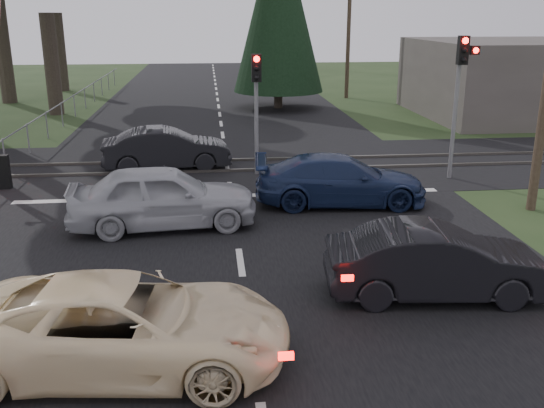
{
  "coord_description": "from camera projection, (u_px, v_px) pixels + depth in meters",
  "views": [
    {
      "loc": [
        -0.61,
        -9.65,
        5.39
      ],
      "look_at": [
        0.74,
        3.19,
        1.3
      ],
      "focal_mm": 40.0,
      "sensor_mm": 36.0,
      "label": 1
    }
  ],
  "objects": [
    {
      "name": "ground",
      "position": [
        250.0,
        328.0,
        10.84
      ],
      "size": [
        120.0,
        120.0,
        0.0
      ],
      "primitive_type": "plane",
      "color": "#243719",
      "rests_on": "ground"
    },
    {
      "name": "road",
      "position": [
        229.0,
        181.0,
        20.32
      ],
      "size": [
        14.0,
        100.0,
        0.01
      ],
      "primitive_type": "cube",
      "color": "black",
      "rests_on": "ground"
    },
    {
      "name": "rail_corridor",
      "position": [
        227.0,
        166.0,
        22.21
      ],
      "size": [
        120.0,
        8.0,
        0.01
      ],
      "primitive_type": "cube",
      "color": "black",
      "rests_on": "ground"
    },
    {
      "name": "stop_line",
      "position": [
        231.0,
        196.0,
        18.61
      ],
      "size": [
        13.0,
        0.35,
        0.0
      ],
      "primitive_type": "cube",
      "color": "silver",
      "rests_on": "ground"
    },
    {
      "name": "rail_near",
      "position": [
        228.0,
        171.0,
        21.44
      ],
      "size": [
        120.0,
        0.12,
        0.1
      ],
      "primitive_type": "cube",
      "color": "#59544C",
      "rests_on": "ground"
    },
    {
      "name": "rail_far",
      "position": [
        226.0,
        160.0,
        22.96
      ],
      "size": [
        120.0,
        0.12,
        0.1
      ],
      "primitive_type": "cube",
      "color": "#59544C",
      "rests_on": "ground"
    },
    {
      "name": "traffic_signal_right",
      "position": [
        461.0,
        80.0,
        19.57
      ],
      "size": [
        0.68,
        0.48,
        4.7
      ],
      "color": "slate",
      "rests_on": "ground"
    },
    {
      "name": "traffic_signal_center",
      "position": [
        256.0,
        94.0,
        20.22
      ],
      "size": [
        0.32,
        0.48,
        4.1
      ],
      "color": "slate",
      "rests_on": "ground"
    },
    {
      "name": "utility_pole_mid",
      "position": [
        349.0,
        24.0,
        38.7
      ],
      "size": [
        1.8,
        0.26,
        9.0
      ],
      "color": "#4C3D2D",
      "rests_on": "ground"
    },
    {
      "name": "utility_pole_far",
      "position": [
        294.0,
        19.0,
        62.41
      ],
      "size": [
        1.8,
        0.26,
        9.0
      ],
      "color": "#4C3D2D",
      "rests_on": "ground"
    },
    {
      "name": "conifer_tree",
      "position": [
        279.0,
        1.0,
        34.03
      ],
      "size": [
        5.2,
        5.2,
        11.0
      ],
      "color": "#473D33",
      "rests_on": "ground"
    },
    {
      "name": "fence_left",
      "position": [
        70.0,
        122.0,
        31.4
      ],
      "size": [
        0.1,
        36.0,
        1.2
      ],
      "primitive_type": null,
      "color": "slate",
      "rests_on": "ground"
    },
    {
      "name": "cream_coupe",
      "position": [
        124.0,
        325.0,
        9.47
      ],
      "size": [
        5.42,
        2.92,
        1.45
      ],
      "primitive_type": "imported",
      "rotation": [
        0.0,
        0.0,
        1.47
      ],
      "color": "#FFE7B6",
      "rests_on": "ground"
    },
    {
      "name": "dark_hatchback",
      "position": [
        437.0,
        262.0,
        11.86
      ],
      "size": [
        4.45,
        1.9,
        1.43
      ],
      "primitive_type": "imported",
      "rotation": [
        0.0,
        0.0,
        1.48
      ],
      "color": "black",
      "rests_on": "ground"
    },
    {
      "name": "silver_car",
      "position": [
        163.0,
        197.0,
        15.72
      ],
      "size": [
        5.0,
        2.37,
        1.65
      ],
      "primitive_type": "imported",
      "rotation": [
        0.0,
        0.0,
        1.66
      ],
      "color": "#A8AAB0",
      "rests_on": "ground"
    },
    {
      "name": "blue_sedan",
      "position": [
        340.0,
        180.0,
        17.66
      ],
      "size": [
        5.11,
        2.39,
        1.44
      ],
      "primitive_type": "imported",
      "rotation": [
        0.0,
        0.0,
        1.5
      ],
      "color": "#172447",
      "rests_on": "ground"
    },
    {
      "name": "dark_car_far",
      "position": [
        167.0,
        149.0,
        21.61
      ],
      "size": [
        4.63,
        1.98,
        1.48
      ],
      "primitive_type": "imported",
      "rotation": [
        0.0,
        0.0,
        1.66
      ],
      "color": "black",
      "rests_on": "ground"
    }
  ]
}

